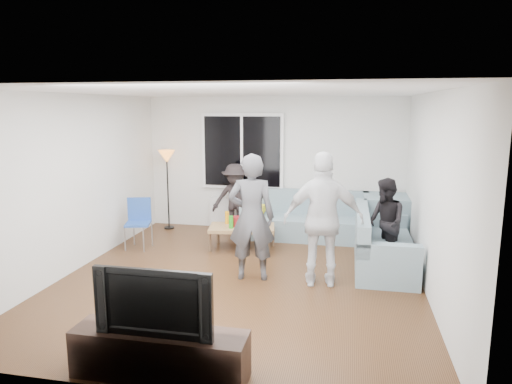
% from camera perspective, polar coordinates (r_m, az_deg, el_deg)
% --- Properties ---
extents(floor, '(5.00, 5.50, 0.04)m').
position_cam_1_polar(floor, '(6.72, -1.90, -10.76)').
color(floor, '#56351C').
rests_on(floor, ground).
extents(ceiling, '(5.00, 5.50, 0.04)m').
position_cam_1_polar(ceiling, '(6.26, -2.05, 12.37)').
color(ceiling, white).
rests_on(ceiling, ground).
extents(wall_back, '(5.00, 0.04, 2.60)m').
position_cam_1_polar(wall_back, '(9.04, 2.15, 3.43)').
color(wall_back, silver).
rests_on(wall_back, ground).
extents(wall_front, '(5.00, 0.04, 2.60)m').
position_cam_1_polar(wall_front, '(3.79, -11.88, -6.86)').
color(wall_front, silver).
rests_on(wall_front, ground).
extents(wall_left, '(0.04, 5.50, 2.60)m').
position_cam_1_polar(wall_left, '(7.36, -21.42, 1.06)').
color(wall_left, silver).
rests_on(wall_left, ground).
extents(wall_right, '(0.04, 5.50, 2.60)m').
position_cam_1_polar(wall_right, '(6.27, 21.02, -0.45)').
color(wall_right, silver).
rests_on(wall_right, ground).
extents(window_frame, '(1.62, 0.06, 1.47)m').
position_cam_1_polar(window_frame, '(9.05, -1.69, 5.03)').
color(window_frame, white).
rests_on(window_frame, wall_back).
extents(window_glass, '(1.50, 0.02, 1.35)m').
position_cam_1_polar(window_glass, '(9.02, -1.75, 5.01)').
color(window_glass, black).
rests_on(window_glass, window_frame).
extents(window_mullion, '(0.05, 0.03, 1.35)m').
position_cam_1_polar(window_mullion, '(9.01, -1.76, 5.00)').
color(window_mullion, white).
rests_on(window_mullion, window_frame).
extents(radiator, '(1.30, 0.12, 0.62)m').
position_cam_1_polar(radiator, '(9.22, -1.71, -2.69)').
color(radiator, silver).
rests_on(radiator, floor).
extents(potted_plant, '(0.20, 0.17, 0.35)m').
position_cam_1_polar(potted_plant, '(9.03, -0.12, 0.18)').
color(potted_plant, '#255E29').
rests_on(potted_plant, radiator).
extents(vase, '(0.20, 0.20, 0.19)m').
position_cam_1_polar(vase, '(9.16, -3.27, -0.20)').
color(vase, silver).
rests_on(vase, radiator).
extents(sofa_back_section, '(2.30, 0.85, 0.85)m').
position_cam_1_polar(sofa_back_section, '(8.62, 6.03, -2.89)').
color(sofa_back_section, gray).
rests_on(sofa_back_section, floor).
extents(sofa_right_section, '(2.00, 0.85, 0.85)m').
position_cam_1_polar(sofa_right_section, '(7.33, 15.51, -5.64)').
color(sofa_right_section, gray).
rests_on(sofa_right_section, floor).
extents(sofa_corner, '(0.85, 0.85, 0.85)m').
position_cam_1_polar(sofa_corner, '(8.61, 15.81, -3.25)').
color(sofa_corner, gray).
rests_on(sofa_corner, floor).
extents(cushion_yellow, '(0.38, 0.32, 0.14)m').
position_cam_1_polar(cushion_yellow, '(8.72, -0.22, -2.10)').
color(cushion_yellow, gold).
rests_on(cushion_yellow, sofa_back_section).
extents(cushion_red, '(0.38, 0.32, 0.13)m').
position_cam_1_polar(cushion_red, '(8.82, -0.74, -1.96)').
color(cushion_red, maroon).
rests_on(cushion_red, sofa_back_section).
extents(coffee_table, '(1.18, 0.77, 0.40)m').
position_cam_1_polar(coffee_table, '(7.97, -1.74, -5.62)').
color(coffee_table, '#A67A50').
rests_on(coffee_table, floor).
extents(pitcher, '(0.17, 0.17, 0.17)m').
position_cam_1_polar(pitcher, '(7.90, -2.42, -3.64)').
color(pitcher, maroon).
rests_on(pitcher, coffee_table).
extents(side_chair, '(0.49, 0.49, 0.86)m').
position_cam_1_polar(side_chair, '(8.18, -14.32, -3.86)').
color(side_chair, '#254CA3').
rests_on(side_chair, floor).
extents(floor_lamp, '(0.32, 0.32, 1.56)m').
position_cam_1_polar(floor_lamp, '(9.32, -10.80, 0.22)').
color(floor_lamp, orange).
rests_on(floor_lamp, floor).
extents(player_left, '(0.71, 0.52, 1.79)m').
position_cam_1_polar(player_left, '(6.46, -0.56, -3.13)').
color(player_left, '#46464A').
rests_on(player_left, floor).
extents(player_right, '(1.12, 0.57, 1.83)m').
position_cam_1_polar(player_right, '(6.28, 8.31, -3.41)').
color(player_right, silver).
rests_on(player_right, floor).
extents(spectator_right, '(0.71, 0.80, 1.36)m').
position_cam_1_polar(spectator_right, '(7.27, 15.61, -3.70)').
color(spectator_right, black).
rests_on(spectator_right, floor).
extents(spectator_back, '(0.93, 0.61, 1.35)m').
position_cam_1_polar(spectator_back, '(8.82, -2.60, -0.87)').
color(spectator_back, black).
rests_on(spectator_back, floor).
extents(tv_console, '(1.60, 0.40, 0.44)m').
position_cam_1_polar(tv_console, '(4.50, -11.72, -18.93)').
color(tv_console, black).
rests_on(tv_console, floor).
extents(television, '(1.07, 0.14, 0.62)m').
position_cam_1_polar(television, '(4.27, -11.99, -12.73)').
color(television, black).
rests_on(television, tv_console).
extents(bottle_b, '(0.08, 0.08, 0.21)m').
position_cam_1_polar(bottle_b, '(7.78, -3.09, -3.72)').
color(bottle_b, '#24951B').
rests_on(bottle_b, coffee_table).
extents(bottle_a, '(0.07, 0.07, 0.22)m').
position_cam_1_polar(bottle_a, '(8.08, -3.59, -3.16)').
color(bottle_a, orange).
rests_on(bottle_a, coffee_table).
extents(bottle_e, '(0.07, 0.07, 0.20)m').
position_cam_1_polar(bottle_e, '(7.95, 0.59, -3.44)').
color(bottle_e, black).
rests_on(bottle_e, coffee_table).
extents(bottle_d, '(0.07, 0.07, 0.25)m').
position_cam_1_polar(bottle_d, '(7.72, 0.00, -3.65)').
color(bottle_d, '#D96013').
rests_on(bottle_d, coffee_table).
extents(bottle_c, '(0.07, 0.07, 0.21)m').
position_cam_1_polar(bottle_c, '(7.97, -0.89, -3.37)').
color(bottle_c, black).
rests_on(bottle_c, coffee_table).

